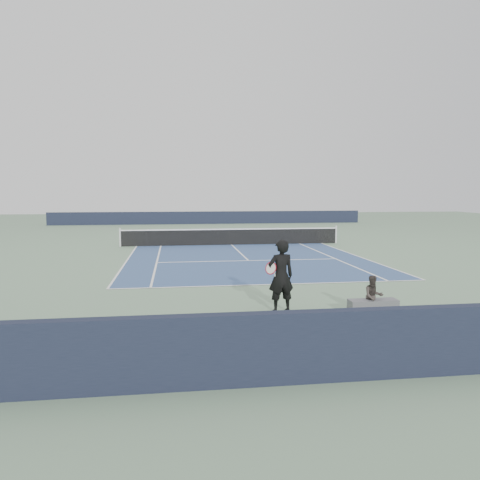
{
  "coord_description": "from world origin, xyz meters",
  "views": [
    {
      "loc": [
        -3.3,
        -27.16,
        3.17
      ],
      "look_at": [
        -0.57,
        -7.7,
        1.1
      ],
      "focal_mm": 35.0,
      "sensor_mm": 36.0,
      "label": 1
    }
  ],
  "objects": [
    {
      "name": "ground",
      "position": [
        0.0,
        0.0,
        0.0
      ],
      "size": [
        80.0,
        80.0,
        0.0
      ],
      "primitive_type": "plane",
      "color": "slate"
    },
    {
      "name": "windscreen_far",
      "position": [
        0.0,
        17.88,
        0.6
      ],
      "size": [
        30.0,
        0.25,
        1.2
      ],
      "primitive_type": "cube",
      "color": "black",
      "rests_on": "ground"
    },
    {
      "name": "tennis_ball",
      "position": [
        -0.19,
        -15.95,
        0.03
      ],
      "size": [
        0.06,
        0.06,
        0.06
      ],
      "primitive_type": "sphere",
      "color": "#C8DF2D",
      "rests_on": "ground"
    },
    {
      "name": "tennis_player",
      "position": [
        -0.57,
        -15.4,
        0.96
      ],
      "size": [
        0.85,
        0.62,
        1.91
      ],
      "color": "black",
      "rests_on": "ground"
    },
    {
      "name": "spectator_bench",
      "position": [
        1.7,
        -16.03,
        0.35
      ],
      "size": [
        1.26,
        0.45,
        1.07
      ],
      "color": "#555459",
      "rests_on": "ground"
    },
    {
      "name": "windscreen_near",
      "position": [
        0.0,
        -19.88,
        0.6
      ],
      "size": [
        30.0,
        0.25,
        1.2
      ],
      "primitive_type": "cube",
      "color": "black",
      "rests_on": "ground"
    },
    {
      "name": "court_surface",
      "position": [
        0.0,
        0.0,
        0.01
      ],
      "size": [
        10.97,
        23.77,
        0.01
      ],
      "primitive_type": "cube",
      "color": "#324B78",
      "rests_on": "ground"
    },
    {
      "name": "tennis_net",
      "position": [
        0.0,
        0.0,
        0.5
      ],
      "size": [
        12.9,
        0.1,
        1.07
      ],
      "color": "silver",
      "rests_on": "ground"
    }
  ]
}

